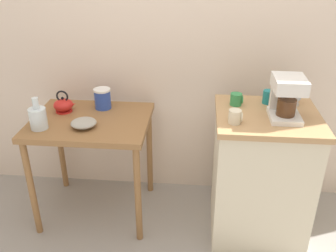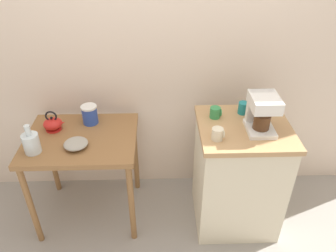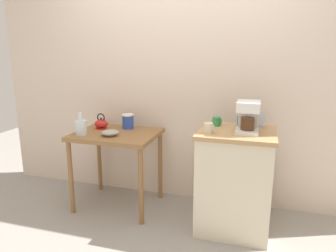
{
  "view_description": "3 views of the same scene",
  "coord_description": "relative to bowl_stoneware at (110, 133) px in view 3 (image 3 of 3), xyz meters",
  "views": [
    {
      "loc": [
        0.15,
        -2.13,
        1.86
      ],
      "look_at": [
        -0.04,
        -0.07,
        0.81
      ],
      "focal_mm": 39.54,
      "sensor_mm": 36.0,
      "label": 1
    },
    {
      "loc": [
        -0.01,
        -1.89,
        2.15
      ],
      "look_at": [
        0.04,
        -0.06,
        0.94
      ],
      "focal_mm": 35.18,
      "sensor_mm": 36.0,
      "label": 2
    },
    {
      "loc": [
        0.75,
        -2.64,
        1.56
      ],
      "look_at": [
        -0.02,
        -0.04,
        0.9
      ],
      "focal_mm": 33.7,
      "sensor_mm": 36.0,
      "label": 3
    }
  ],
  "objects": [
    {
      "name": "glass_carafe_vase",
      "position": [
        -0.28,
        -0.04,
        0.05
      ],
      "size": [
        0.11,
        0.11,
        0.21
      ],
      "color": "silver",
      "rests_on": "wooden_table"
    },
    {
      "name": "mug_tall_green",
      "position": [
        0.98,
        0.16,
        0.14
      ],
      "size": [
        0.08,
        0.07,
        0.08
      ],
      "color": "#338C4C",
      "rests_on": "kitchen_counter"
    },
    {
      "name": "mug_dark_teal",
      "position": [
        1.19,
        0.21,
        0.14
      ],
      "size": [
        0.08,
        0.07,
        0.09
      ],
      "color": "teal",
      "rests_on": "kitchen_counter"
    },
    {
      "name": "teakettle",
      "position": [
        -0.21,
        0.23,
        0.02
      ],
      "size": [
        0.17,
        0.14,
        0.16
      ],
      "color": "red",
      "rests_on": "wooden_table"
    },
    {
      "name": "wooden_table",
      "position": [
        0.0,
        0.12,
        -0.13
      ],
      "size": [
        0.8,
        0.64,
        0.77
      ],
      "color": "olive",
      "rests_on": "ground_plane"
    },
    {
      "name": "ground_plane",
      "position": [
        0.59,
        0.06,
        -0.8
      ],
      "size": [
        8.0,
        8.0,
        0.0
      ],
      "primitive_type": "plane",
      "color": "gray"
    },
    {
      "name": "table_clock",
      "position": [
        1.33,
        0.2,
        0.16
      ],
      "size": [
        0.12,
        0.06,
        0.13
      ],
      "color": "#B2B5BA",
      "rests_on": "kitchen_counter"
    },
    {
      "name": "canister_enamel",
      "position": [
        0.05,
        0.31,
        0.04
      ],
      "size": [
        0.12,
        0.12,
        0.15
      ],
      "color": "#2D4CAD",
      "rests_on": "wooden_table"
    },
    {
      "name": "coffee_maker",
      "position": [
        1.25,
        -0.0,
        0.24
      ],
      "size": [
        0.18,
        0.22,
        0.26
      ],
      "color": "white",
      "rests_on": "kitchen_counter"
    },
    {
      "name": "mug_small_cream",
      "position": [
        0.95,
        -0.11,
        0.14
      ],
      "size": [
        0.08,
        0.07,
        0.08
      ],
      "color": "beige",
      "rests_on": "kitchen_counter"
    },
    {
      "name": "back_wall",
      "position": [
        0.69,
        0.55,
        0.6
      ],
      "size": [
        4.4,
        0.1,
        2.8
      ],
      "primitive_type": "cube",
      "color": "beige",
      "rests_on": "ground_plane"
    },
    {
      "name": "bowl_stoneware",
      "position": [
        0.0,
        0.0,
        0.0
      ],
      "size": [
        0.17,
        0.17,
        0.05
      ],
      "color": "#9E998C",
      "rests_on": "wooden_table"
    },
    {
      "name": "kitchen_counter",
      "position": [
        1.16,
        0.04,
        -0.35
      ],
      "size": [
        0.64,
        0.59,
        0.9
      ],
      "color": "beige",
      "rests_on": "ground_plane"
    }
  ]
}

